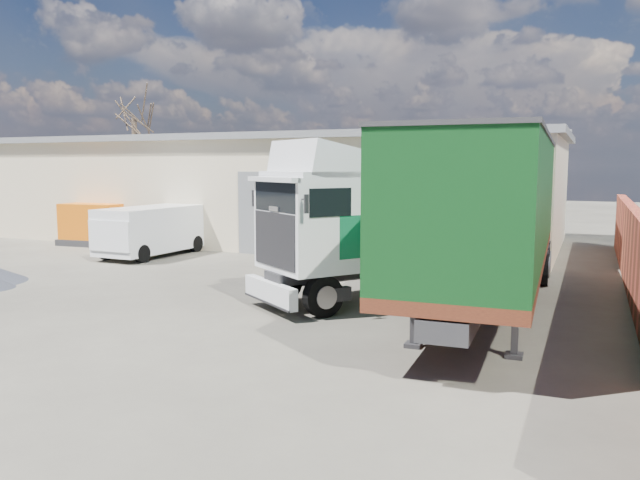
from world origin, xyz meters
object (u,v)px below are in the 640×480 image
at_px(bare_tree, 133,104).
at_px(tractor_unit, 341,236).
at_px(orange_skip, 96,227).
at_px(box_trailer, 491,205).
at_px(panel_van, 149,231).

bearing_deg(bare_tree, tractor_unit, -38.99).
xyz_separation_m(bare_tree, orange_skip, (6.07, -10.31, -7.04)).
bearing_deg(box_trailer, orange_skip, 160.43).
height_order(tractor_unit, box_trailer, box_trailer).
relative_size(bare_tree, tractor_unit, 1.40).
bearing_deg(panel_van, orange_skip, 158.62).
bearing_deg(tractor_unit, box_trailer, 53.32).
distance_m(tractor_unit, orange_skip, 17.48).
bearing_deg(tractor_unit, orange_skip, -169.42).
bearing_deg(orange_skip, panel_van, -27.41).
height_order(bare_tree, panel_van, bare_tree).
height_order(box_trailer, panel_van, box_trailer).
distance_m(box_trailer, orange_skip, 20.70).
xyz_separation_m(bare_tree, box_trailer, (25.74, -16.48, -5.11)).
bearing_deg(panel_van, bare_tree, 133.27).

